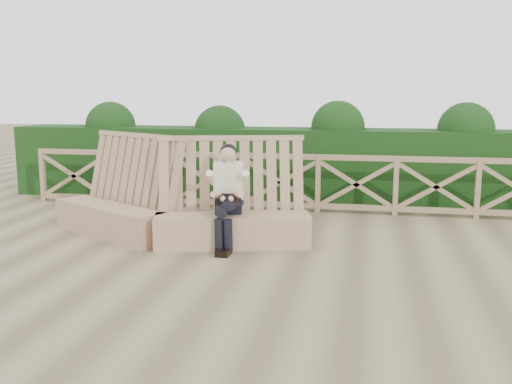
# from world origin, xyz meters

# --- Properties ---
(ground) EXTENTS (60.00, 60.00, 0.00)m
(ground) POSITION_xyz_m (0.00, 0.00, 0.00)
(ground) COLOR brown
(ground) RESTS_ON ground
(bench) EXTENTS (4.34, 1.81, 1.62)m
(bench) POSITION_xyz_m (-1.32, 1.00, 0.41)
(bench) COLOR #81634A
(bench) RESTS_ON ground
(woman) EXTENTS (0.48, 0.94, 1.51)m
(woman) POSITION_xyz_m (-0.36, 0.79, 0.81)
(woman) COLOR black
(woman) RESTS_ON ground
(guardrail) EXTENTS (10.10, 0.09, 1.10)m
(guardrail) POSITION_xyz_m (0.00, 3.50, 0.55)
(guardrail) COLOR olive
(guardrail) RESTS_ON ground
(hedge) EXTENTS (12.00, 1.20, 1.50)m
(hedge) POSITION_xyz_m (0.00, 4.70, 0.75)
(hedge) COLOR black
(hedge) RESTS_ON ground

